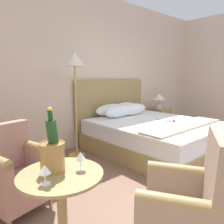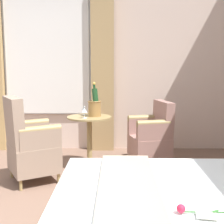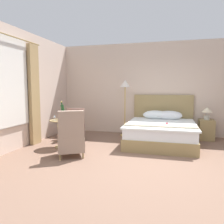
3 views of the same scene
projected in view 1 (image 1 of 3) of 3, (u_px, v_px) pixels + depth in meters
name	position (u px, v px, depth m)	size (l,w,h in m)	color
wall_headboard_side	(100.00, 71.00, 4.47)	(6.36, 0.12, 2.91)	beige
bed	(148.00, 133.00, 3.97)	(1.80, 2.22, 1.27)	#988251
nightstand	(158.00, 120.00, 5.30)	(0.43, 0.46, 0.58)	#988251
bedside_lamp	(159.00, 98.00, 5.21)	(0.30, 0.30, 0.36)	#B7B9B0
floor_lamp_brass	(75.00, 70.00, 3.49)	(0.32, 0.32, 1.73)	gold
side_table_round	(62.00, 209.00, 1.56)	(0.60, 0.60, 0.69)	#988251
champagne_bucket	(52.00, 152.00, 1.53)	(0.18, 0.18, 0.46)	#9E7440
wine_glass_near_bucket	(45.00, 170.00, 1.35)	(0.08, 0.08, 0.13)	white
wine_glass_near_edge	(81.00, 157.00, 1.55)	(0.07, 0.07, 0.13)	white
armchair_by_window	(15.00, 173.00, 2.16)	(0.62, 0.61, 0.89)	#988251
armchair_facing_bed	(188.00, 217.00, 1.44)	(0.74, 0.74, 1.02)	#988251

